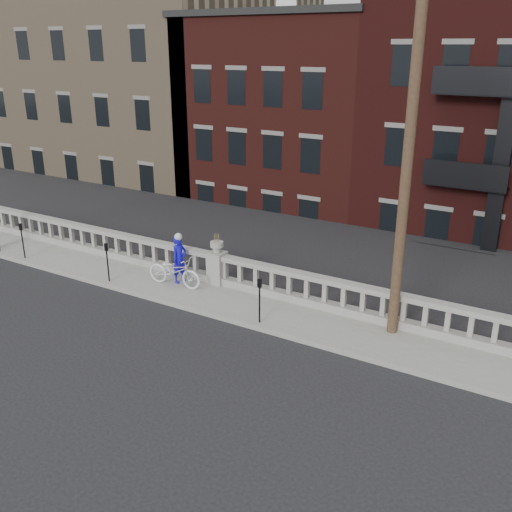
# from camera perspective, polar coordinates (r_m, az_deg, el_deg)

# --- Properties ---
(ground) EXTENTS (120.00, 120.00, 0.00)m
(ground) POSITION_cam_1_polar(r_m,az_deg,el_deg) (16.72, -11.62, -7.64)
(ground) COLOR black
(ground) RESTS_ON ground
(sidewalk) EXTENTS (32.00, 2.20, 0.15)m
(sidewalk) POSITION_cam_1_polar(r_m,az_deg,el_deg) (18.74, -5.50, -3.85)
(sidewalk) COLOR gray
(sidewalk) RESTS_ON ground
(balustrade) EXTENTS (28.00, 0.34, 1.03)m
(balustrade) POSITION_cam_1_polar(r_m,az_deg,el_deg) (19.23, -3.88, -1.33)
(balustrade) COLOR gray
(balustrade) RESTS_ON sidewalk
(planter_pedestal) EXTENTS (0.55, 0.55, 1.76)m
(planter_pedestal) POSITION_cam_1_polar(r_m,az_deg,el_deg) (19.16, -3.89, -0.80)
(planter_pedestal) COLOR gray
(planter_pedestal) RESTS_ON sidewalk
(lower_level) EXTENTS (80.00, 44.00, 20.80)m
(lower_level) POSITION_cam_1_polar(r_m,az_deg,el_deg) (35.44, 15.07, 11.41)
(lower_level) COLOR #605E59
(lower_level) RESTS_ON ground
(utility_pole) EXTENTS (1.60, 0.28, 10.00)m
(utility_pole) POSITION_cam_1_polar(r_m,az_deg,el_deg) (15.04, 15.00, 10.13)
(utility_pole) COLOR #422D1E
(utility_pole) RESTS_ON sidewalk
(parking_meter_c) EXTENTS (0.10, 0.09, 1.36)m
(parking_meter_c) POSITION_cam_1_polar(r_m,az_deg,el_deg) (23.04, -22.36, 1.79)
(parking_meter_c) COLOR black
(parking_meter_c) RESTS_ON sidewalk
(parking_meter_d) EXTENTS (0.10, 0.09, 1.36)m
(parking_meter_d) POSITION_cam_1_polar(r_m,az_deg,el_deg) (19.83, -14.67, -0.18)
(parking_meter_d) COLOR black
(parking_meter_d) RESTS_ON sidewalk
(parking_meter_e) EXTENTS (0.10, 0.09, 1.36)m
(parking_meter_e) POSITION_cam_1_polar(r_m,az_deg,el_deg) (16.33, 0.36, -3.99)
(parking_meter_e) COLOR black
(parking_meter_e) RESTS_ON sidewalk
(bicycle) EXTENTS (2.04, 0.84, 1.05)m
(bicycle) POSITION_cam_1_polar(r_m,az_deg,el_deg) (19.14, -8.16, -1.50)
(bicycle) COLOR white
(bicycle) RESTS_ON sidewalk
(cyclist) EXTENTS (0.46, 0.64, 1.63)m
(cyclist) POSITION_cam_1_polar(r_m,az_deg,el_deg) (19.32, -7.67, -0.33)
(cyclist) COLOR #140DCE
(cyclist) RESTS_ON sidewalk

